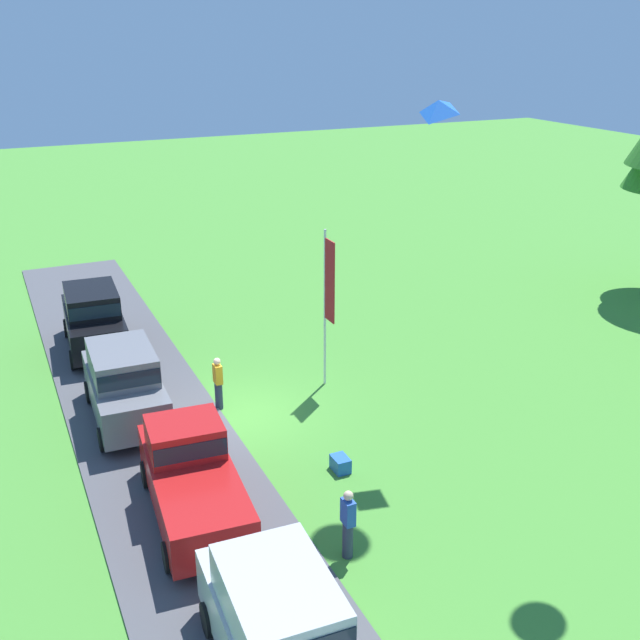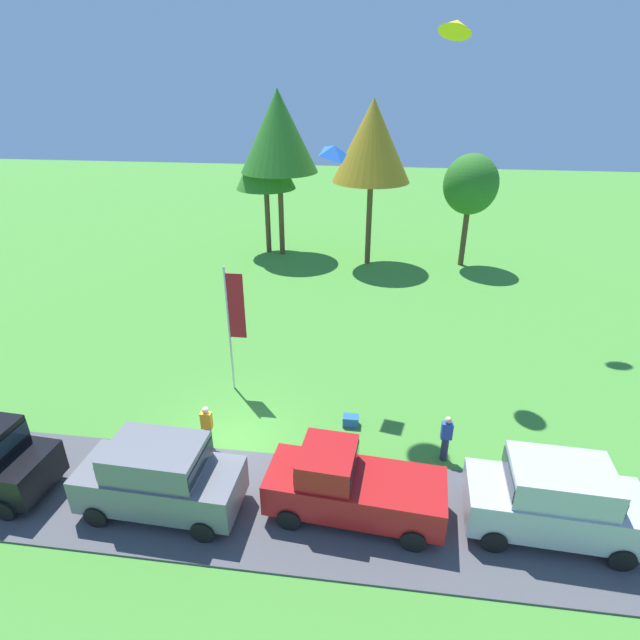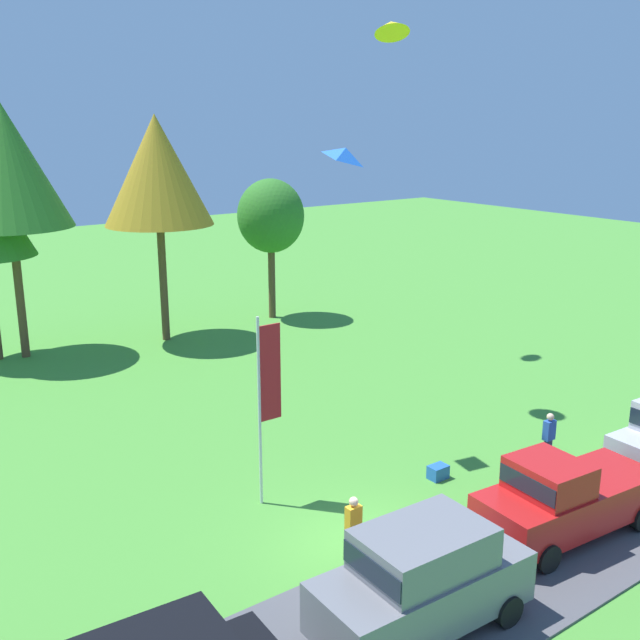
{
  "view_description": "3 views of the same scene",
  "coord_description": "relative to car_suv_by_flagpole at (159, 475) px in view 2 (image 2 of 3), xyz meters",
  "views": [
    {
      "loc": [
        19.26,
        -6.18,
        11.03
      ],
      "look_at": [
        -0.86,
        3.07,
        2.32
      ],
      "focal_mm": 42.0,
      "sensor_mm": 36.0,
      "label": 1
    },
    {
      "loc": [
        4.75,
        -13.21,
        11.42
      ],
      "look_at": [
        2.51,
        3.96,
        2.97
      ],
      "focal_mm": 28.0,
      "sensor_mm": 36.0,
      "label": 2
    },
    {
      "loc": [
        -10.55,
        -12.45,
        10.11
      ],
      "look_at": [
        1.47,
        3.85,
        4.65
      ],
      "focal_mm": 42.0,
      "sensor_mm": 36.0,
      "label": 3
    }
  ],
  "objects": [
    {
      "name": "ground_plane",
      "position": [
        1.15,
        3.15,
        -1.3
      ],
      "size": [
        120.0,
        120.0,
        0.0
      ],
      "primitive_type": "plane",
      "color": "#478E33"
    },
    {
      "name": "pavement_strip",
      "position": [
        1.15,
        0.48,
        -1.27
      ],
      "size": [
        36.0,
        4.4,
        0.06
      ],
      "primitive_type": "cube",
      "color": "#4C4C51",
      "rests_on": "ground"
    },
    {
      "name": "car_suv_by_flagpole",
      "position": [
        0.0,
        0.0,
        0.0
      ],
      "size": [
        4.66,
        2.18,
        2.28
      ],
      "color": "slate",
      "rests_on": "ground"
    },
    {
      "name": "car_pickup_far_end",
      "position": [
        5.33,
        0.54,
        -0.19
      ],
      "size": [
        5.13,
        2.36,
        2.14
      ],
      "color": "red",
      "rests_on": "ground"
    },
    {
      "name": "car_suv_mid_row",
      "position": [
        10.88,
        0.57,
        0.0
      ],
      "size": [
        4.69,
        2.23,
        2.28
      ],
      "color": "#B7B7BC",
      "rests_on": "ground"
    },
    {
      "name": "person_beside_suv",
      "position": [
        0.43,
        2.72,
        -0.42
      ],
      "size": [
        0.36,
        0.24,
        1.71
      ],
      "color": "#2D334C",
      "rests_on": "ground"
    },
    {
      "name": "person_watching_sky",
      "position": [
        8.29,
        3.21,
        -0.42
      ],
      "size": [
        0.36,
        0.24,
        1.71
      ],
      "color": "#2D334C",
      "rests_on": "ground"
    },
    {
      "name": "tree_right_of_center",
      "position": [
        -2.26,
        23.94,
        5.23
      ],
      "size": [
        4.07,
        4.07,
        8.6
      ],
      "color": "brown",
      "rests_on": "ground"
    },
    {
      "name": "tree_lone_near",
      "position": [
        -1.21,
        23.6,
        6.94
      ],
      "size": [
        5.13,
        5.13,
        10.83
      ],
      "color": "brown",
      "rests_on": "ground"
    },
    {
      "name": "tree_far_right",
      "position": [
        4.91,
        22.38,
        6.57
      ],
      "size": [
        4.9,
        4.9,
        10.34
      ],
      "color": "brown",
      "rests_on": "ground"
    },
    {
      "name": "tree_center_back",
      "position": [
        11.19,
        22.85,
        4.0
      ],
      "size": [
        3.42,
        3.42,
        7.22
      ],
      "color": "brown",
      "rests_on": "ground"
    },
    {
      "name": "flag_banner",
      "position": [
        0.45,
        6.42,
        2.03
      ],
      "size": [
        0.71,
        0.08,
        5.25
      ],
      "color": "silver",
      "rests_on": "ground"
    },
    {
      "name": "cooler_box",
      "position": [
        5.11,
        4.6,
        -1.1
      ],
      "size": [
        0.56,
        0.4,
        0.4
      ],
      "primitive_type": "cube",
      "color": "blue",
      "rests_on": "ground"
    },
    {
      "name": "kite_delta_near_flag",
      "position": [
        7.99,
        10.33,
        11.71
      ],
      "size": [
        1.6,
        1.63,
        0.88
      ],
      "primitive_type": "cone",
      "rotation": [
        0.44,
        0.0,
        2.67
      ],
      "color": "yellow"
    },
    {
      "name": "kite_diamond_trailing_tail",
      "position": [
        4.07,
        7.73,
        7.85
      ],
      "size": [
        1.23,
        1.29,
        0.63
      ],
      "primitive_type": "pyramid",
      "rotation": [
        -0.32,
        0.0,
        3.73
      ],
      "color": "blue"
    }
  ]
}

